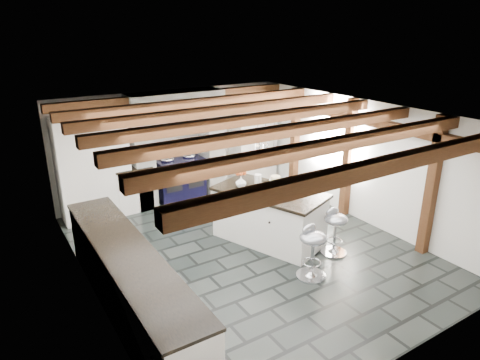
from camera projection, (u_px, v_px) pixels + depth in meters
ground at (248, 249)px, 7.19m from camera, size 6.00×6.00×0.00m
room_shell at (176, 173)px, 7.65m from camera, size 6.00×6.03×6.00m
range_cooker at (179, 178)px, 9.16m from camera, size 1.00×0.63×0.99m
kitchen_island at (269, 215)px, 7.35m from camera, size 1.58×2.09×1.23m
bar_stool_near at (335, 226)px, 6.91m from camera, size 0.42×0.42×0.79m
bar_stool_far at (312, 246)px, 6.24m from camera, size 0.46×0.46×0.83m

